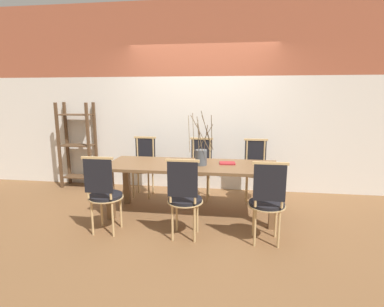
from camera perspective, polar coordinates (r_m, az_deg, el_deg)
The scene contains 12 objects.
ground_plane at distance 4.33m, azimuth 0.00°, elevation -11.46°, with size 16.00×16.00×0.00m, color brown.
wall_rear at distance 5.24m, azimuth 1.96°, elevation 10.43°, with size 12.00×0.06×3.20m.
dining_table at distance 4.13m, azimuth 0.00°, elevation -3.41°, with size 2.34×0.83×0.73m.
chair_near_leftend at distance 3.75m, azimuth -16.47°, elevation -7.02°, with size 0.42×0.42×0.98m.
chair_near_left at distance 3.47m, azimuth -1.46°, elevation -8.03°, with size 0.42×0.42×0.98m.
chair_near_center at distance 3.44m, azimuth 14.17°, elevation -8.51°, with size 0.42×0.42×0.98m.
chair_far_leftend at distance 5.04m, azimuth -9.19°, elevation -2.05°, with size 0.42×0.42×0.98m.
chair_far_left at distance 4.85m, azimuth 1.66°, elevation -2.44°, with size 0.42×0.42×0.98m.
chair_far_center at distance 4.83m, azimuth 11.97°, elevation -2.73°, with size 0.42×0.42×0.98m.
vase_centerpiece at distance 4.03m, azimuth 1.75°, elevation -0.49°, with size 0.36×0.35×0.74m.
book_stack at distance 4.15m, azimuth 6.74°, elevation -1.83°, with size 0.23×0.18×0.02m.
shelving_rack at distance 5.79m, azimuth -20.95°, elevation 1.43°, with size 0.61×0.31×1.53m.
Camera 1 is at (0.56, -3.96, 1.66)m, focal length 28.00 mm.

